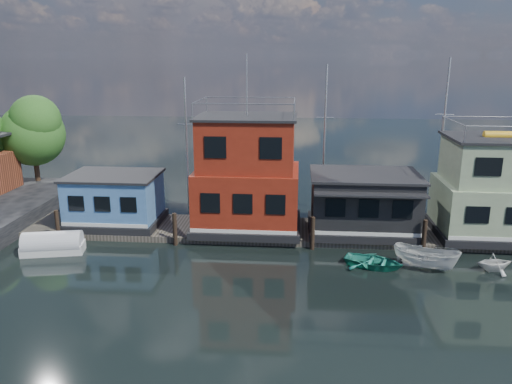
# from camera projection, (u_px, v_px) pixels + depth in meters

# --- Properties ---
(ground) EXTENTS (160.00, 160.00, 0.00)m
(ground) POSITION_uv_depth(u_px,v_px,m) (403.00, 326.00, 23.12)
(ground) COLOR black
(ground) RESTS_ON ground
(dock) EXTENTS (48.00, 5.00, 0.40)m
(dock) POSITION_uv_depth(u_px,v_px,m) (369.00, 233.00, 34.59)
(dock) COLOR #595147
(dock) RESTS_ON ground
(houseboat_blue) EXTENTS (6.40, 4.90, 3.66)m
(houseboat_blue) POSITION_uv_depth(u_px,v_px,m) (115.00, 200.00, 35.53)
(houseboat_blue) COLOR black
(houseboat_blue) RESTS_ON dock
(houseboat_red) EXTENTS (7.40, 5.90, 11.86)m
(houseboat_red) POSITION_uv_depth(u_px,v_px,m) (247.00, 176.00, 34.25)
(houseboat_red) COLOR black
(houseboat_red) RESTS_ON dock
(houseboat_dark) EXTENTS (7.40, 6.10, 4.06)m
(houseboat_dark) POSITION_uv_depth(u_px,v_px,m) (364.00, 203.00, 34.03)
(houseboat_dark) COLOR black
(houseboat_dark) RESTS_ON dock
(houseboat_green) EXTENTS (8.40, 5.90, 7.03)m
(houseboat_green) POSITION_uv_depth(u_px,v_px,m) (502.00, 190.00, 33.01)
(houseboat_green) COLOR black
(houseboat_green) RESTS_ON dock
(pilings) EXTENTS (42.28, 0.28, 2.20)m
(pilings) POSITION_uv_depth(u_px,v_px,m) (371.00, 235.00, 31.69)
(pilings) COLOR #2D2116
(pilings) RESTS_ON ground
(background_masts) EXTENTS (36.40, 0.16, 12.00)m
(background_masts) POSITION_uv_depth(u_px,v_px,m) (425.00, 143.00, 38.55)
(background_masts) COLOR silver
(background_masts) RESTS_ON ground
(dinghy_teal) EXTENTS (4.08, 3.51, 0.71)m
(dinghy_teal) POSITION_uv_depth(u_px,v_px,m) (374.00, 262.00, 29.49)
(dinghy_teal) COLOR teal
(dinghy_teal) RESTS_ON ground
(tarp_runabout) EXTENTS (3.97, 2.25, 1.52)m
(tarp_runabout) POSITION_uv_depth(u_px,v_px,m) (53.00, 245.00, 31.53)
(tarp_runabout) COLOR silver
(tarp_runabout) RESTS_ON ground
(motorboat) EXTENTS (4.06, 2.84, 1.47)m
(motorboat) POSITION_uv_depth(u_px,v_px,m) (426.00, 258.00, 29.07)
(motorboat) COLOR silver
(motorboat) RESTS_ON ground
(dinghy_white) EXTENTS (2.42, 2.19, 1.11)m
(dinghy_white) POSITION_uv_depth(u_px,v_px,m) (494.00, 262.00, 28.90)
(dinghy_white) COLOR silver
(dinghy_white) RESTS_ON ground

